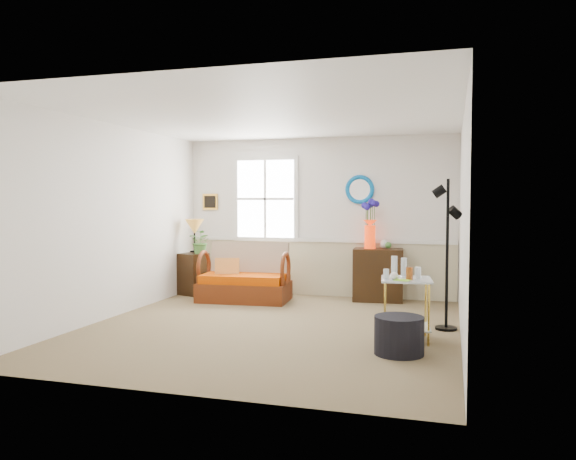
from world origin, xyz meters
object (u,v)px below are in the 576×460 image
(lamp_stand, at_px, (193,274))
(side_table, at_px, (406,309))
(loveseat, at_px, (244,272))
(ottoman, at_px, (399,335))
(cabinet, at_px, (378,275))
(floor_lamp, at_px, (447,255))

(lamp_stand, height_order, side_table, side_table)
(lamp_stand, bearing_deg, loveseat, -17.33)
(side_table, height_order, ottoman, side_table)
(loveseat, distance_m, side_table, 3.20)
(loveseat, bearing_deg, ottoman, -47.37)
(cabinet, xyz_separation_m, side_table, (0.62, -2.43, -0.06))
(side_table, bearing_deg, ottoman, -91.96)
(loveseat, bearing_deg, floor_lamp, -24.97)
(cabinet, bearing_deg, ottoman, -83.94)
(loveseat, height_order, side_table, loveseat)
(side_table, distance_m, ottoman, 0.63)
(side_table, relative_size, ottoman, 1.38)
(loveseat, xyz_separation_m, floor_lamp, (3.06, -1.15, 0.46))
(cabinet, xyz_separation_m, ottoman, (0.60, -3.04, -0.21))
(cabinet, height_order, side_table, cabinet)
(side_table, bearing_deg, loveseat, 145.32)
(ottoman, bearing_deg, lamp_stand, 142.94)
(loveseat, xyz_separation_m, lamp_stand, (-1.04, 0.32, -0.11))
(loveseat, bearing_deg, lamp_stand, 158.28)
(floor_lamp, height_order, ottoman, floor_lamp)
(lamp_stand, distance_m, floor_lamp, 4.39)
(ottoman, bearing_deg, side_table, 88.04)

